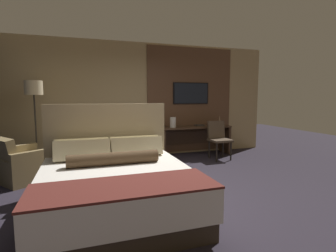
{
  "coord_description": "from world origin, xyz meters",
  "views": [
    {
      "loc": [
        -1.27,
        -3.81,
        1.49
      ],
      "look_at": [
        0.31,
        0.9,
        0.93
      ],
      "focal_mm": 28.0,
      "sensor_mm": 36.0,
      "label": 1
    }
  ],
  "objects": [
    {
      "name": "desk_chair",
      "position": [
        1.85,
        1.69,
        0.55
      ],
      "size": [
        0.48,
        0.48,
        0.91
      ],
      "rotation": [
        0.0,
        0.0,
        0.01
      ],
      "color": "#4C3D2D",
      "rests_on": "ground_plane"
    },
    {
      "name": "bed",
      "position": [
        -0.87,
        -0.47,
        0.36
      ],
      "size": [
        1.88,
        2.09,
        1.38
      ],
      "color": "#33281E",
      "rests_on": "ground_plane"
    },
    {
      "name": "armchair_by_window",
      "position": [
        -2.27,
        1.32,
        0.28
      ],
      "size": [
        1.14,
        1.15,
        0.81
      ],
      "rotation": [
        0.0,
        0.0,
        2.19
      ],
      "color": "olive",
      "rests_on": "ground_plane"
    },
    {
      "name": "floor_lamp",
      "position": [
        -2.14,
        2.02,
        1.52
      ],
      "size": [
        0.34,
        0.34,
        1.8
      ],
      "color": "#282623",
      "rests_on": "ground_plane"
    },
    {
      "name": "desk",
      "position": [
        1.48,
        2.29,
        0.5
      ],
      "size": [
        1.83,
        0.56,
        0.74
      ],
      "color": "#422D1E",
      "rests_on": "ground_plane"
    },
    {
      "name": "ground_plane",
      "position": [
        0.0,
        0.0,
        0.0
      ],
      "size": [
        16.0,
        16.0,
        0.0
      ],
      "primitive_type": "plane",
      "color": "#28232D"
    },
    {
      "name": "vase_tall",
      "position": [
        2.15,
        2.18,
        0.87
      ],
      "size": [
        0.09,
        0.09,
        0.27
      ],
      "color": "#846647",
      "rests_on": "desk"
    },
    {
      "name": "tv",
      "position": [
        1.48,
        2.52,
        1.58
      ],
      "size": [
        0.98,
        0.04,
        0.55
      ],
      "color": "black"
    },
    {
      "name": "vase_short",
      "position": [
        0.87,
        2.19,
        0.86
      ],
      "size": [
        0.15,
        0.15,
        0.25
      ],
      "color": "silver",
      "rests_on": "desk"
    },
    {
      "name": "book",
      "position": [
        1.64,
        2.31,
        0.75
      ],
      "size": [
        0.23,
        0.16,
        0.03
      ],
      "color": "#332D28",
      "rests_on": "desk"
    },
    {
      "name": "wall_back_tv_panel",
      "position": [
        0.2,
        2.59,
        1.4
      ],
      "size": [
        7.2,
        0.09,
        2.8
      ],
      "color": "tan",
      "rests_on": "ground_plane"
    }
  ]
}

